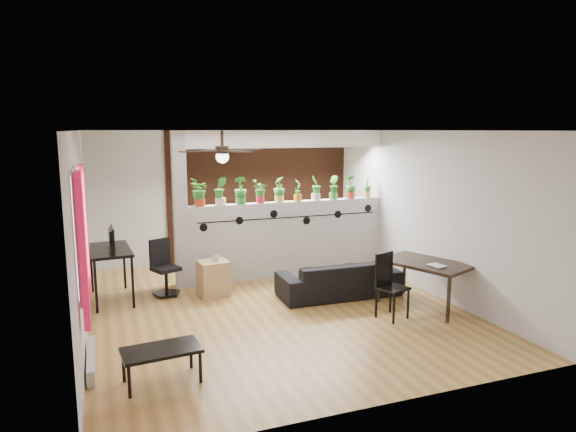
{
  "coord_description": "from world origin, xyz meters",
  "views": [
    {
      "loc": [
        -2.35,
        -6.96,
        2.61
      ],
      "look_at": [
        0.46,
        0.6,
        1.25
      ],
      "focal_mm": 32.0,
      "sensor_mm": 36.0,
      "label": 1
    }
  ],
  "objects_px": {
    "potted_plant_9": "(367,187)",
    "office_chair": "(164,271)",
    "cup": "(216,258)",
    "potted_plant_3": "(260,191)",
    "potted_plant_8": "(351,186)",
    "potted_plant_7": "(334,187)",
    "cube_shelf": "(214,278)",
    "sofa": "(339,279)",
    "potted_plant_6": "(316,187)",
    "ceiling_fan": "(222,153)",
    "potted_plant_1": "(220,190)",
    "computer_desk": "(110,254)",
    "potted_plant_4": "(279,189)",
    "coffee_table": "(161,352)",
    "potted_plant_5": "(298,189)",
    "potted_plant_2": "(241,190)",
    "dining_table": "(425,267)",
    "potted_plant_0": "(200,191)",
    "folding_chair": "(388,280)"
  },
  "relations": [
    {
      "from": "potted_plant_9",
      "to": "office_chair",
      "type": "distance_m",
      "value": 4.02
    },
    {
      "from": "cup",
      "to": "office_chair",
      "type": "height_order",
      "value": "office_chair"
    },
    {
      "from": "potted_plant_3",
      "to": "potted_plant_8",
      "type": "distance_m",
      "value": 1.76
    },
    {
      "from": "potted_plant_7",
      "to": "cube_shelf",
      "type": "xyz_separation_m",
      "value": [
        -2.39,
        -0.64,
        -1.3
      ]
    },
    {
      "from": "sofa",
      "to": "cube_shelf",
      "type": "height_order",
      "value": "cube_shelf"
    },
    {
      "from": "potted_plant_6",
      "to": "potted_plant_7",
      "type": "relative_size",
      "value": 1.03
    },
    {
      "from": "ceiling_fan",
      "to": "potted_plant_1",
      "type": "height_order",
      "value": "ceiling_fan"
    },
    {
      "from": "potted_plant_3",
      "to": "potted_plant_8",
      "type": "bearing_deg",
      "value": 0.0
    },
    {
      "from": "cup",
      "to": "computer_desk",
      "type": "bearing_deg",
      "value": 169.19
    },
    {
      "from": "potted_plant_1",
      "to": "potted_plant_4",
      "type": "bearing_deg",
      "value": -0.0
    },
    {
      "from": "cup",
      "to": "potted_plant_4",
      "type": "bearing_deg",
      "value": 26.47
    },
    {
      "from": "sofa",
      "to": "coffee_table",
      "type": "xyz_separation_m",
      "value": [
        -2.99,
        -1.94,
        0.06
      ]
    },
    {
      "from": "cube_shelf",
      "to": "potted_plant_1",
      "type": "bearing_deg",
      "value": 59.65
    },
    {
      "from": "potted_plant_1",
      "to": "cup",
      "type": "bearing_deg",
      "value": -110.25
    },
    {
      "from": "potted_plant_9",
      "to": "cup",
      "type": "xyz_separation_m",
      "value": [
        -3.05,
        -0.64,
        -0.94
      ]
    },
    {
      "from": "potted_plant_9",
      "to": "cube_shelf",
      "type": "height_order",
      "value": "potted_plant_9"
    },
    {
      "from": "potted_plant_6",
      "to": "potted_plant_5",
      "type": "bearing_deg",
      "value": 180.0
    },
    {
      "from": "potted_plant_3",
      "to": "computer_desk",
      "type": "xyz_separation_m",
      "value": [
        -2.52,
        -0.34,
        -0.83
      ]
    },
    {
      "from": "potted_plant_1",
      "to": "potted_plant_7",
      "type": "relative_size",
      "value": 1.1
    },
    {
      "from": "potted_plant_2",
      "to": "cube_shelf",
      "type": "relative_size",
      "value": 0.86
    },
    {
      "from": "potted_plant_7",
      "to": "cup",
      "type": "xyz_separation_m",
      "value": [
        -2.34,
        -0.64,
        -0.98
      ]
    },
    {
      "from": "potted_plant_5",
      "to": "cup",
      "type": "xyz_separation_m",
      "value": [
        -1.64,
        -0.64,
        -0.96
      ]
    },
    {
      "from": "potted_plant_6",
      "to": "cup",
      "type": "relative_size",
      "value": 4.01
    },
    {
      "from": "office_chair",
      "to": "potted_plant_7",
      "type": "bearing_deg",
      "value": 6.82
    },
    {
      "from": "ceiling_fan",
      "to": "potted_plant_5",
      "type": "distance_m",
      "value": 2.64
    },
    {
      "from": "cup",
      "to": "dining_table",
      "type": "distance_m",
      "value": 3.23
    },
    {
      "from": "ceiling_fan",
      "to": "potted_plant_7",
      "type": "relative_size",
      "value": 2.74
    },
    {
      "from": "sofa",
      "to": "office_chair",
      "type": "xyz_separation_m",
      "value": [
        -2.6,
        0.99,
        0.12
      ]
    },
    {
      "from": "potted_plant_0",
      "to": "dining_table",
      "type": "distance_m",
      "value": 3.81
    },
    {
      "from": "computer_desk",
      "to": "folding_chair",
      "type": "bearing_deg",
      "value": -30.14
    },
    {
      "from": "potted_plant_3",
      "to": "cup",
      "type": "relative_size",
      "value": 3.58
    },
    {
      "from": "potted_plant_6",
      "to": "potted_plant_3",
      "type": "bearing_deg",
      "value": 180.0
    },
    {
      "from": "office_chair",
      "to": "potted_plant_2",
      "type": "bearing_deg",
      "value": 15.24
    },
    {
      "from": "potted_plant_9",
      "to": "sofa",
      "type": "relative_size",
      "value": 0.2
    },
    {
      "from": "potted_plant_2",
      "to": "potted_plant_4",
      "type": "bearing_deg",
      "value": -0.0
    },
    {
      "from": "potted_plant_2",
      "to": "sofa",
      "type": "relative_size",
      "value": 0.26
    },
    {
      "from": "potted_plant_8",
      "to": "cube_shelf",
      "type": "xyz_separation_m",
      "value": [
        -2.74,
        -0.64,
        -1.3
      ]
    },
    {
      "from": "ceiling_fan",
      "to": "computer_desk",
      "type": "xyz_separation_m",
      "value": [
        -1.45,
        1.46,
        -1.58
      ]
    },
    {
      "from": "potted_plant_2",
      "to": "potted_plant_6",
      "type": "height_order",
      "value": "potted_plant_2"
    },
    {
      "from": "potted_plant_5",
      "to": "cube_shelf",
      "type": "bearing_deg",
      "value": -159.2
    },
    {
      "from": "potted_plant_2",
      "to": "potted_plant_0",
      "type": "bearing_deg",
      "value": 180.0
    },
    {
      "from": "potted_plant_2",
      "to": "folding_chair",
      "type": "relative_size",
      "value": 0.52
    },
    {
      "from": "potted_plant_8",
      "to": "computer_desk",
      "type": "relative_size",
      "value": 0.37
    },
    {
      "from": "potted_plant_2",
      "to": "potted_plant_5",
      "type": "bearing_deg",
      "value": 0.0
    },
    {
      "from": "potted_plant_2",
      "to": "cube_shelf",
      "type": "distance_m",
      "value": 1.6
    },
    {
      "from": "potted_plant_0",
      "to": "cup",
      "type": "relative_size",
      "value": 4.21
    },
    {
      "from": "potted_plant_4",
      "to": "sofa",
      "type": "height_order",
      "value": "potted_plant_4"
    },
    {
      "from": "potted_plant_1",
      "to": "potted_plant_2",
      "type": "bearing_deg",
      "value": 0.0
    },
    {
      "from": "ceiling_fan",
      "to": "potted_plant_0",
      "type": "xyz_separation_m",
      "value": [
        0.02,
        1.8,
        -0.71
      ]
    },
    {
      "from": "potted_plant_8",
      "to": "cube_shelf",
      "type": "height_order",
      "value": "potted_plant_8"
    }
  ]
}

